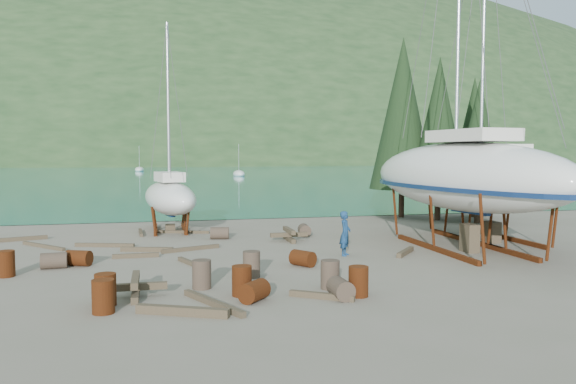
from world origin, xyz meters
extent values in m
plane|color=#686252|center=(0.00, 0.00, 0.00)|extent=(600.00, 600.00, 0.00)
plane|color=#1A7883|center=(0.00, 315.00, 0.01)|extent=(700.00, 700.00, 0.00)
ellipsoid|color=#1C351A|center=(0.00, 320.00, 0.00)|extent=(800.00, 360.00, 110.00)
cube|color=beige|center=(-20.00, 190.00, 2.00)|extent=(6.00, 5.00, 4.00)
cube|color=#A54C2D|center=(-20.00, 190.00, 4.80)|extent=(6.60, 5.60, 1.60)
cube|color=beige|center=(30.00, 190.00, 2.00)|extent=(6.00, 5.00, 4.00)
cube|color=#A54C2D|center=(30.00, 190.00, 4.80)|extent=(6.60, 5.60, 1.60)
cylinder|color=black|center=(12.50, 12.00, 0.80)|extent=(0.36, 0.36, 1.60)
cone|color=black|center=(12.50, 12.00, 5.80)|extent=(3.60, 3.60, 8.40)
cylinder|color=black|center=(14.00, 10.00, 0.68)|extent=(0.36, 0.36, 1.36)
cone|color=black|center=(14.00, 10.00, 4.93)|extent=(3.06, 3.06, 7.14)
cylinder|color=black|center=(11.00, 14.00, 0.92)|extent=(0.36, 0.36, 1.84)
cone|color=black|center=(11.00, 14.00, 6.67)|extent=(4.14, 4.14, 9.66)
cylinder|color=black|center=(15.50, 13.00, 0.72)|extent=(0.36, 0.36, 1.44)
cone|color=black|center=(15.50, 13.00, 5.22)|extent=(3.24, 3.24, 7.56)
ellipsoid|color=silver|center=(10.00, 80.00, 0.38)|extent=(2.00, 5.00, 1.40)
cylinder|color=silver|center=(10.00, 80.00, 3.23)|extent=(0.08, 0.08, 5.00)
ellipsoid|color=silver|center=(-8.00, 110.00, 0.38)|extent=(2.00, 5.00, 1.40)
cylinder|color=silver|center=(-8.00, 110.00, 3.23)|extent=(0.08, 0.08, 5.00)
ellipsoid|color=silver|center=(8.32, 2.08, 3.14)|extent=(5.14, 12.93, 2.93)
cube|color=#0E2248|center=(8.32, 1.45, 2.13)|extent=(0.52, 2.28, 1.00)
cube|color=silver|center=(8.32, 1.45, 4.86)|extent=(2.45, 3.99, 0.50)
cube|color=#633011|center=(7.04, 2.08, 0.10)|extent=(0.18, 6.92, 0.20)
cube|color=#633011|center=(9.61, 2.08, 0.10)|extent=(0.18, 6.92, 0.20)
cube|color=brown|center=(8.32, 1.45, 0.59)|extent=(0.50, 0.80, 1.18)
ellipsoid|color=silver|center=(10.71, 4.03, 2.76)|extent=(3.21, 10.85, 2.56)
cube|color=#0E2248|center=(10.71, 3.49, 1.93)|extent=(0.26, 1.95, 1.00)
cube|color=silver|center=(10.71, 3.49, 4.29)|extent=(1.75, 3.26, 0.50)
cylinder|color=silver|center=(10.71, 4.57, 10.64)|extent=(0.14, 0.14, 13.00)
cube|color=#633011|center=(9.61, 4.03, 0.10)|extent=(0.18, 5.96, 0.20)
cube|color=#633011|center=(11.82, 4.03, 0.10)|extent=(0.18, 5.96, 0.20)
cube|color=brown|center=(10.71, 3.49, 0.49)|extent=(0.50, 0.80, 0.98)
ellipsoid|color=silver|center=(-3.75, 10.83, 1.77)|extent=(3.59, 7.18, 1.77)
cube|color=#0E2248|center=(-3.75, 10.49, 1.33)|extent=(0.51, 1.26, 1.00)
cube|color=silver|center=(-3.75, 10.49, 2.90)|extent=(1.60, 2.27, 0.50)
cylinder|color=silver|center=(-3.75, 11.17, 6.88)|extent=(0.14, 0.14, 8.25)
cube|color=#633011|center=(-4.51, 10.83, 0.10)|extent=(0.18, 3.78, 0.20)
cube|color=#633011|center=(-3.00, 10.83, 0.10)|extent=(0.18, 3.78, 0.20)
cube|color=brown|center=(-3.75, 10.49, 0.19)|extent=(0.50, 0.80, 0.38)
imported|color=navy|center=(2.97, 1.85, 0.90)|extent=(0.71, 0.79, 1.81)
cylinder|color=#633011|center=(-5.83, -3.73, 0.44)|extent=(0.58, 0.58, 0.88)
cylinder|color=#2D2823|center=(0.63, -4.51, 0.29)|extent=(0.60, 0.90, 0.58)
cylinder|color=#633011|center=(-7.26, 2.13, 0.29)|extent=(1.04, 0.89, 0.58)
cylinder|color=#2D2823|center=(-1.38, -1.21, 0.44)|extent=(0.58, 0.58, 0.88)
cylinder|color=#633011|center=(0.76, 0.19, 0.29)|extent=(0.98, 1.05, 0.58)
cylinder|color=#633011|center=(1.22, -4.38, 0.44)|extent=(0.58, 0.58, 0.88)
cylinder|color=#633011|center=(-9.39, 0.77, 0.44)|extent=(0.58, 0.58, 0.88)
cylinder|color=#2D2823|center=(-1.49, 7.39, 0.29)|extent=(0.97, 0.73, 0.58)
cylinder|color=#633011|center=(-2.06, -3.53, 0.44)|extent=(0.58, 0.58, 0.88)
cylinder|color=#2D2823|center=(2.76, 7.46, 0.29)|extent=(0.69, 0.95, 0.58)
cylinder|color=#633011|center=(-1.82, -4.24, 0.29)|extent=(1.02, 1.04, 0.58)
cylinder|color=#633011|center=(-5.82, -4.48, 0.44)|extent=(0.58, 0.58, 0.88)
cylinder|color=#2D2823|center=(-8.06, 1.82, 0.29)|extent=(0.92, 0.65, 0.58)
cylinder|color=#2D2823|center=(-3.12, -2.38, 0.44)|extent=(0.58, 0.58, 0.88)
cylinder|color=#2D2823|center=(0.70, -3.31, 0.44)|extent=(0.58, 0.58, 0.88)
cube|color=brown|center=(-3.18, 9.78, 0.07)|extent=(2.77, 1.01, 0.14)
cube|color=brown|center=(5.46, 1.53, 0.10)|extent=(1.38, 1.57, 0.19)
cube|color=brown|center=(-10.66, 9.02, 0.09)|extent=(2.18, 0.87, 0.19)
cube|color=brown|center=(-5.27, 3.30, 0.09)|extent=(1.81, 0.18, 0.17)
cube|color=brown|center=(-2.99, -4.43, 0.08)|extent=(1.42, 2.78, 0.16)
cube|color=brown|center=(0.10, -4.40, 0.09)|extent=(1.69, 1.23, 0.17)
cube|color=brown|center=(-4.86, 4.64, 0.09)|extent=(2.19, 0.82, 0.19)
cube|color=brown|center=(-5.25, 10.01, 0.08)|extent=(0.28, 2.19, 0.15)
cube|color=brown|center=(-3.04, 4.47, 0.08)|extent=(2.50, 1.11, 0.16)
cube|color=brown|center=(-3.19, 1.18, 0.08)|extent=(0.98, 2.36, 0.15)
cube|color=brown|center=(-9.30, 6.69, 0.07)|extent=(2.16, 2.42, 0.15)
cube|color=brown|center=(-3.84, -5.15, 0.11)|extent=(2.35, 1.26, 0.23)
cube|color=brown|center=(-6.70, 6.29, 0.08)|extent=(2.59, 0.96, 0.16)
cube|color=brown|center=(-5.07, -2.97, 0.10)|extent=(0.20, 1.80, 0.20)
cube|color=brown|center=(-5.07, -2.97, 0.30)|extent=(1.80, 0.20, 0.20)
cube|color=brown|center=(-5.07, -2.97, 0.50)|extent=(0.20, 1.80, 0.20)
cube|color=brown|center=(1.63, 6.04, 0.10)|extent=(0.20, 1.80, 0.20)
cube|color=brown|center=(1.63, 6.04, 0.30)|extent=(1.80, 0.20, 0.20)
cube|color=brown|center=(1.63, 6.04, 0.50)|extent=(0.20, 1.80, 0.20)
camera|label=1|loc=(-4.44, -19.48, 4.15)|focal=35.00mm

